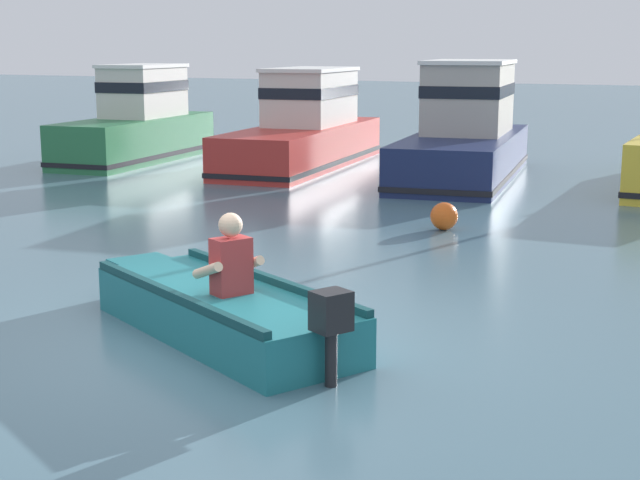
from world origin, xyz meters
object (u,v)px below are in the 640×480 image
moored_boat_navy (465,135)px  moored_boat_red (305,130)px  rowboat_with_person (220,309)px  moored_boat_green (138,125)px  mooring_buoy (444,216)px

moored_boat_navy → moored_boat_red: bearing=175.0°
rowboat_with_person → moored_boat_green: moored_boat_green is taller
rowboat_with_person → moored_boat_red: (-4.95, 11.79, 0.54)m
rowboat_with_person → moored_boat_red: moored_boat_red is taller
rowboat_with_person → moored_boat_navy: moored_boat_navy is taller
moored_boat_green → mooring_buoy: 10.51m
moored_boat_red → moored_boat_navy: bearing=-5.0°
moored_boat_green → moored_boat_navy: moored_boat_navy is taller
rowboat_with_person → moored_boat_navy: size_ratio=0.56×
mooring_buoy → moored_boat_green: bearing=150.8°
moored_boat_green → moored_boat_red: size_ratio=0.80×
moored_boat_red → mooring_buoy: (5.21, -5.94, -0.59)m
moored_boat_green → mooring_buoy: (9.15, -5.13, -0.62)m
moored_boat_red → mooring_buoy: bearing=-48.7°
moored_boat_red → rowboat_with_person: bearing=-67.2°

